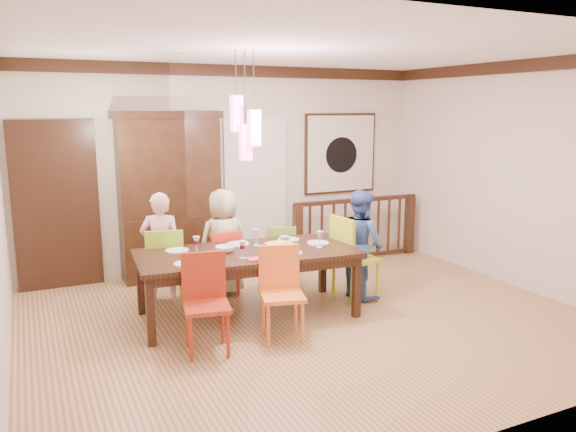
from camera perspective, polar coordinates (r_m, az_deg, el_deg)
name	(u,v)px	position (r m, az deg, el deg)	size (l,w,h in m)	color
floor	(311,320)	(6.32, 2.36, -10.54)	(6.00, 6.00, 0.00)	#8F6345
ceiling	(313,48)	(5.90, 2.59, 16.65)	(6.00, 6.00, 0.00)	white
wall_back	(232,168)	(8.22, -5.71, 4.88)	(6.00, 6.00, 0.00)	beige
wall_right	(519,176)	(7.79, 22.43, 3.78)	(5.00, 5.00, 0.00)	beige
crown_molding	(313,57)	(5.90, 2.59, 15.88)	(6.00, 5.00, 0.16)	black
panel_door	(57,208)	(7.76, -22.45, 0.75)	(1.04, 0.07, 2.24)	black
white_doorway	(256,194)	(8.36, -3.32, 2.26)	(0.97, 0.05, 2.22)	silver
painting	(341,154)	(8.93, 5.36, 6.34)	(1.25, 0.06, 1.25)	black
pendant_cluster	(245,127)	(6.05, -4.34, 8.97)	(0.27, 0.21, 1.14)	#EF4793
dining_table	(247,257)	(6.26, -4.15, -4.21)	(2.49, 1.30, 0.75)	black
chair_far_left	(165,261)	(6.76, -12.37, -4.48)	(0.51, 0.51, 0.95)	#81B224
chair_far_mid	(222,257)	(7.04, -6.71, -4.20)	(0.38, 0.38, 0.84)	red
chair_far_right	(280,251)	(7.30, -0.85, -3.60)	(0.48, 0.48, 0.84)	#7EAB2E
chair_near_left	(206,298)	(5.41, -8.29, -8.28)	(0.50, 0.50, 0.95)	#9B2A15
chair_near_mid	(282,288)	(5.66, -0.58, -7.35)	(0.51, 0.51, 0.93)	orange
chair_end_right	(356,252)	(6.87, 6.92, -3.61)	(0.51, 0.51, 1.04)	#ADC627
china_hutch	(170,195)	(7.79, -11.91, 2.06)	(1.44, 0.46, 2.27)	black
balustrade	(356,228)	(8.66, 6.94, -1.20)	(2.11, 0.12, 0.96)	black
person_far_left	(161,248)	(6.83, -12.75, -3.21)	(0.49, 0.32, 1.35)	#FFC2CA
person_far_mid	(224,242)	(7.03, -6.57, -2.65)	(0.65, 0.42, 1.33)	#C0B791
person_end_right	(360,243)	(6.97, 7.37, -2.79)	(0.65, 0.51, 1.34)	#3E5FB0
serving_bowl	(279,246)	(6.29, -0.93, -3.09)	(0.29, 0.29, 0.07)	gold
small_bowl	(225,249)	(6.21, -6.40, -3.37)	(0.22, 0.22, 0.07)	white
cup_left	(211,257)	(5.87, -7.86, -4.11)	(0.12, 0.12, 0.10)	silver
cup_right	(285,240)	(6.51, -0.32, -2.48)	(0.11, 0.11, 0.10)	silver
plate_far_left	(177,250)	(6.35, -11.22, -3.44)	(0.26, 0.26, 0.01)	white
plate_far_mid	(238,244)	(6.54, -5.08, -2.84)	(0.26, 0.26, 0.01)	white
plate_far_right	(289,239)	(6.73, 0.06, -2.40)	(0.26, 0.26, 0.01)	white
plate_near_left	(187,264)	(5.80, -10.27, -4.79)	(0.26, 0.26, 0.01)	white
plate_near_mid	(290,253)	(6.12, 0.24, -3.78)	(0.26, 0.26, 0.01)	white
plate_end_right	(318,243)	(6.57, 3.07, -2.75)	(0.26, 0.26, 0.01)	white
wine_glass_a	(197,245)	(6.18, -9.28, -2.93)	(0.08, 0.08, 0.19)	#590C19
wine_glass_b	(256,237)	(6.47, -3.26, -2.18)	(0.08, 0.08, 0.19)	silver
wine_glass_c	(242,250)	(5.93, -4.65, -3.42)	(0.08, 0.08, 0.19)	#590C19
wine_glass_d	(320,239)	(6.36, 3.24, -2.39)	(0.08, 0.08, 0.19)	silver
napkin	(256,259)	(5.88, -3.29, -4.39)	(0.18, 0.14, 0.01)	#D83359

